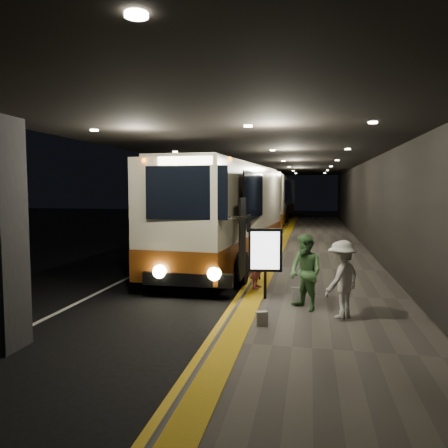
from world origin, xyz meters
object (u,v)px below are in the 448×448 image
(coach_main, at_px, (229,217))
(coach_third, at_px, (277,199))
(stanchion_post, at_px, (260,261))
(passenger_waiting_green, at_px, (306,272))
(passenger_boarding, at_px, (257,259))
(bag_polka, at_px, (297,294))
(info_sign, at_px, (265,252))
(coach_second, at_px, (268,203))
(bag_plain, at_px, (262,319))
(passenger_waiting_white, at_px, (342,279))

(coach_main, distance_m, coach_third, 28.41)
(coach_main, height_order, stanchion_post, coach_main)
(coach_main, xyz_separation_m, passenger_waiting_green, (3.20, -7.06, -0.82))
(passenger_boarding, distance_m, bag_polka, 1.85)
(info_sign, bearing_deg, coach_second, 87.17)
(bag_plain, relative_size, info_sign, 0.17)
(coach_third, bearing_deg, passenger_boarding, -84.26)
(coach_second, height_order, info_sign, coach_second)
(bag_plain, bearing_deg, passenger_boarding, 98.72)
(passenger_boarding, distance_m, passenger_waiting_green, 2.45)
(passenger_boarding, xyz_separation_m, bag_plain, (0.52, -3.42, -0.70))
(passenger_boarding, bearing_deg, coach_second, 8.99)
(coach_main, bearing_deg, stanchion_post, -61.82)
(passenger_waiting_white, distance_m, bag_polka, 1.75)
(bag_plain, bearing_deg, stanchion_post, 97.05)
(coach_second, xyz_separation_m, passenger_waiting_green, (3.19, -24.09, -0.86))
(coach_third, bearing_deg, passenger_waiting_green, -82.16)
(coach_third, bearing_deg, bag_plain, -83.75)
(bag_plain, bearing_deg, coach_second, 95.14)
(coach_second, bearing_deg, passenger_waiting_white, -82.20)
(coach_third, height_order, bag_plain, coach_third)
(bag_polka, height_order, bag_plain, bag_polka)
(coach_main, xyz_separation_m, coach_third, (-0.10, 28.41, 0.01))
(passenger_waiting_white, bearing_deg, coach_second, -135.37)
(coach_main, distance_m, passenger_waiting_white, 8.57)
(passenger_waiting_white, relative_size, info_sign, 0.94)
(coach_main, height_order, coach_third, coach_third)
(passenger_waiting_green, xyz_separation_m, passenger_waiting_white, (0.82, -0.46, -0.04))
(bag_polka, bearing_deg, passenger_waiting_green, -75.02)
(coach_third, height_order, passenger_boarding, coach_third)
(coach_third, xyz_separation_m, passenger_waiting_white, (4.12, -35.93, -0.87))
(stanchion_post, bearing_deg, coach_second, 94.72)
(coach_third, distance_m, bag_polka, 34.87)
(coach_main, xyz_separation_m, passenger_waiting_white, (4.02, -7.52, -0.86))
(passenger_boarding, relative_size, passenger_waiting_white, 0.98)
(coach_main, relative_size, bag_plain, 40.91)
(info_sign, distance_m, stanchion_post, 2.48)
(coach_second, distance_m, coach_third, 11.38)
(bag_polka, relative_size, info_sign, 0.19)
(info_sign, relative_size, stanchion_post, 1.58)
(bag_plain, bearing_deg, coach_third, 93.74)
(coach_main, distance_m, passenger_boarding, 5.44)
(passenger_waiting_green, distance_m, bag_polka, 1.08)
(stanchion_post, bearing_deg, info_sign, -80.07)
(bag_plain, relative_size, stanchion_post, 0.26)
(passenger_boarding, relative_size, passenger_waiting_green, 0.94)
(coach_main, relative_size, bag_polka, 35.17)
(bag_polka, bearing_deg, coach_third, 95.10)
(bag_plain, bearing_deg, bag_polka, 72.64)
(bag_plain, xyz_separation_m, info_sign, (-0.16, 2.29, 1.11))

